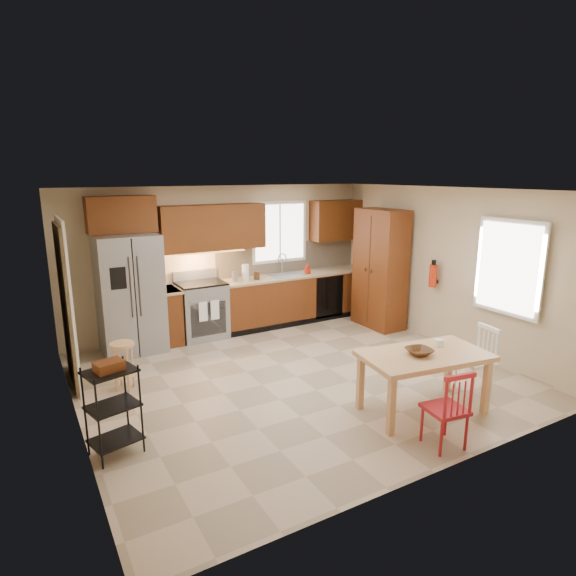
% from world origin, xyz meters
% --- Properties ---
extents(floor, '(5.50, 5.50, 0.00)m').
position_xyz_m(floor, '(0.00, 0.00, 0.00)').
color(floor, tan).
rests_on(floor, ground).
extents(ceiling, '(5.50, 5.00, 0.02)m').
position_xyz_m(ceiling, '(0.00, 0.00, 2.50)').
color(ceiling, silver).
rests_on(ceiling, ground).
extents(wall_back, '(5.50, 0.02, 2.50)m').
position_xyz_m(wall_back, '(0.00, 2.50, 1.25)').
color(wall_back, '#CCB793').
rests_on(wall_back, ground).
extents(wall_front, '(5.50, 0.02, 2.50)m').
position_xyz_m(wall_front, '(0.00, -2.50, 1.25)').
color(wall_front, '#CCB793').
rests_on(wall_front, ground).
extents(wall_left, '(0.02, 5.00, 2.50)m').
position_xyz_m(wall_left, '(-2.75, 0.00, 1.25)').
color(wall_left, '#CCB793').
rests_on(wall_left, ground).
extents(wall_right, '(0.02, 5.00, 2.50)m').
position_xyz_m(wall_right, '(2.75, 0.00, 1.25)').
color(wall_right, '#CCB793').
rests_on(wall_right, ground).
extents(refrigerator, '(0.92, 0.75, 1.82)m').
position_xyz_m(refrigerator, '(-1.70, 2.12, 0.91)').
color(refrigerator, gray).
rests_on(refrigerator, floor).
extents(range_stove, '(0.76, 0.63, 0.92)m').
position_xyz_m(range_stove, '(-0.55, 2.19, 0.46)').
color(range_stove, gray).
rests_on(range_stove, floor).
extents(base_cabinet_narrow, '(0.30, 0.60, 0.90)m').
position_xyz_m(base_cabinet_narrow, '(-1.10, 2.20, 0.45)').
color(base_cabinet_narrow, maroon).
rests_on(base_cabinet_narrow, floor).
extents(base_cabinet_run, '(2.92, 0.60, 0.90)m').
position_xyz_m(base_cabinet_run, '(1.29, 2.20, 0.45)').
color(base_cabinet_run, maroon).
rests_on(base_cabinet_run, floor).
extents(dishwasher, '(0.60, 0.02, 0.78)m').
position_xyz_m(dishwasher, '(1.85, 1.91, 0.45)').
color(dishwasher, black).
rests_on(dishwasher, floor).
extents(backsplash, '(2.92, 0.03, 0.55)m').
position_xyz_m(backsplash, '(1.29, 2.48, 1.18)').
color(backsplash, '#C9B497').
rests_on(backsplash, wall_back).
extents(upper_over_fridge, '(1.00, 0.35, 0.55)m').
position_xyz_m(upper_over_fridge, '(-1.70, 2.33, 2.10)').
color(upper_over_fridge, '#582F0E').
rests_on(upper_over_fridge, wall_back).
extents(upper_left_block, '(1.80, 0.35, 0.75)m').
position_xyz_m(upper_left_block, '(-0.25, 2.33, 1.83)').
color(upper_left_block, '#582F0E').
rests_on(upper_left_block, wall_back).
extents(upper_right_block, '(1.00, 0.35, 0.75)m').
position_xyz_m(upper_right_block, '(2.25, 2.33, 1.83)').
color(upper_right_block, '#582F0E').
rests_on(upper_right_block, wall_back).
extents(window_back, '(1.12, 0.04, 1.12)m').
position_xyz_m(window_back, '(1.10, 2.48, 1.65)').
color(window_back, white).
rests_on(window_back, wall_back).
extents(sink, '(0.62, 0.46, 0.16)m').
position_xyz_m(sink, '(1.10, 2.20, 0.86)').
color(sink, gray).
rests_on(sink, base_cabinet_run).
extents(undercab_glow, '(1.60, 0.30, 0.01)m').
position_xyz_m(undercab_glow, '(-0.55, 2.30, 1.43)').
color(undercab_glow, '#FFBF66').
rests_on(undercab_glow, wall_back).
extents(soap_bottle, '(0.09, 0.09, 0.19)m').
position_xyz_m(soap_bottle, '(1.48, 2.10, 1.00)').
color(soap_bottle, red).
rests_on(soap_bottle, base_cabinet_run).
extents(paper_towel, '(0.12, 0.12, 0.28)m').
position_xyz_m(paper_towel, '(0.25, 2.15, 1.04)').
color(paper_towel, white).
rests_on(paper_towel, base_cabinet_run).
extents(canister_steel, '(0.11, 0.11, 0.18)m').
position_xyz_m(canister_steel, '(0.05, 2.15, 0.99)').
color(canister_steel, gray).
rests_on(canister_steel, base_cabinet_run).
extents(canister_wood, '(0.10, 0.10, 0.14)m').
position_xyz_m(canister_wood, '(0.45, 2.12, 0.97)').
color(canister_wood, '#523115').
rests_on(canister_wood, base_cabinet_run).
extents(pantry, '(0.50, 0.95, 2.10)m').
position_xyz_m(pantry, '(2.43, 1.20, 1.05)').
color(pantry, maroon).
rests_on(pantry, floor).
extents(fire_extinguisher, '(0.12, 0.12, 0.36)m').
position_xyz_m(fire_extinguisher, '(2.63, 0.15, 1.10)').
color(fire_extinguisher, red).
rests_on(fire_extinguisher, wall_right).
extents(window_right, '(0.04, 1.02, 1.32)m').
position_xyz_m(window_right, '(2.68, -1.15, 1.45)').
color(window_right, white).
rests_on(window_right, wall_right).
extents(doorway, '(0.04, 0.95, 2.10)m').
position_xyz_m(doorway, '(-2.67, 1.30, 1.05)').
color(doorway, '#8C7A59').
rests_on(doorway, wall_left).
extents(dining_table, '(1.53, 1.01, 0.70)m').
position_xyz_m(dining_table, '(0.76, -1.55, 0.35)').
color(dining_table, tan).
rests_on(dining_table, floor).
extents(chair_red, '(0.45, 0.45, 0.84)m').
position_xyz_m(chair_red, '(0.41, -2.20, 0.42)').
color(chair_red, '#A91A21').
rests_on(chair_red, floor).
extents(chair_white, '(0.45, 0.45, 0.84)m').
position_xyz_m(chair_white, '(1.71, -1.50, 0.42)').
color(chair_white, white).
rests_on(chair_white, floor).
extents(table_bowl, '(0.33, 0.33, 0.07)m').
position_xyz_m(table_bowl, '(0.67, -1.55, 0.71)').
color(table_bowl, '#523115').
rests_on(table_bowl, dining_table).
extents(table_jar, '(0.11, 0.11, 0.11)m').
position_xyz_m(table_jar, '(1.08, -1.46, 0.73)').
color(table_jar, white).
rests_on(table_jar, dining_table).
extents(bar_stool, '(0.37, 0.37, 0.62)m').
position_xyz_m(bar_stool, '(-2.12, 0.77, 0.31)').
color(bar_stool, tan).
rests_on(bar_stool, floor).
extents(utility_cart, '(0.54, 0.46, 0.92)m').
position_xyz_m(utility_cart, '(-2.50, -0.69, 0.46)').
color(utility_cart, black).
rests_on(utility_cart, floor).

